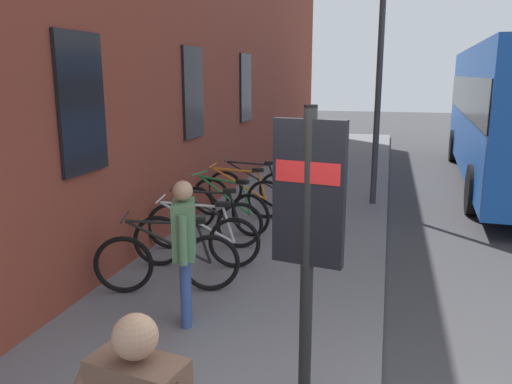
% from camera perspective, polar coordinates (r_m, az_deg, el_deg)
% --- Properties ---
extents(ground, '(60.00, 60.00, 0.00)m').
position_cam_1_polar(ground, '(9.75, 20.08, -4.18)').
color(ground, '#38383A').
extents(sidewalk_pavement, '(24.00, 3.50, 0.12)m').
position_cam_1_polar(sidewalk_pavement, '(11.73, 5.73, -0.32)').
color(sidewalk_pavement, slate).
rests_on(sidewalk_pavement, ground).
extents(station_facade, '(22.00, 0.65, 8.42)m').
position_cam_1_polar(station_facade, '(12.93, -2.67, 19.45)').
color(station_facade, brown).
rests_on(station_facade, ground).
extents(bicycle_by_door, '(0.67, 1.70, 0.97)m').
position_cam_1_polar(bicycle_by_door, '(6.42, -9.68, -7.56)').
color(bicycle_by_door, black).
rests_on(bicycle_by_door, sidewalk_pavement).
extents(bicycle_beside_lamp, '(0.51, 1.75, 0.97)m').
position_cam_1_polar(bicycle_beside_lamp, '(7.17, -6.53, -5.25)').
color(bicycle_beside_lamp, black).
rests_on(bicycle_beside_lamp, sidewalk_pavement).
extents(bicycle_leaning_wall, '(0.64, 1.72, 0.97)m').
position_cam_1_polar(bicycle_leaning_wall, '(7.90, -5.55, -3.49)').
color(bicycle_leaning_wall, black).
rests_on(bicycle_leaning_wall, sidewalk_pavement).
extents(bicycle_nearest_sign, '(0.63, 1.72, 0.97)m').
position_cam_1_polar(bicycle_nearest_sign, '(8.71, -3.55, -1.90)').
color(bicycle_nearest_sign, black).
rests_on(bicycle_nearest_sign, sidewalk_pavement).
extents(bicycle_end_of_row, '(0.48, 1.77, 0.97)m').
position_cam_1_polar(bicycle_end_of_row, '(9.59, -1.94, -0.50)').
color(bicycle_end_of_row, black).
rests_on(bicycle_end_of_row, sidewalk_pavement).
extents(bicycle_under_window, '(0.48, 1.76, 0.97)m').
position_cam_1_polar(bicycle_under_window, '(10.31, -0.54, 0.46)').
color(bicycle_under_window, black).
rests_on(bicycle_under_window, sidewalk_pavement).
extents(transit_info_sign, '(0.18, 0.56, 2.40)m').
position_cam_1_polar(transit_info_sign, '(3.88, 5.78, -2.34)').
color(transit_info_sign, black).
rests_on(transit_info_sign, sidewalk_pavement).
extents(pedestrian_by_facade, '(0.57, 0.36, 1.56)m').
position_cam_1_polar(pedestrian_by_facade, '(5.40, -7.92, -5.10)').
color(pedestrian_by_facade, '#334C8C').
rests_on(pedestrian_by_facade, sidewalk_pavement).
extents(street_lamp, '(0.28, 0.28, 5.71)m').
position_cam_1_polar(street_lamp, '(10.68, 13.65, 16.50)').
color(street_lamp, '#333338').
rests_on(street_lamp, sidewalk_pavement).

